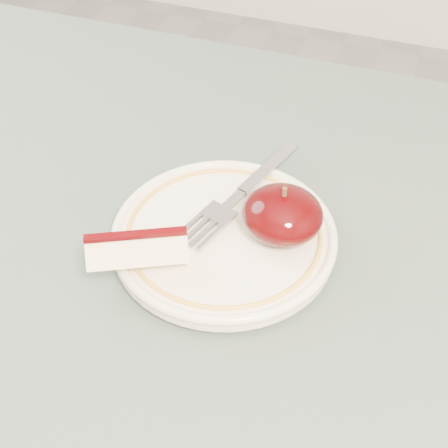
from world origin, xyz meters
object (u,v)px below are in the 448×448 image
(table, at_px, (138,388))
(plate, at_px, (224,236))
(fork, at_px, (241,193))
(apple_half, at_px, (283,214))

(table, bearing_deg, plate, 69.10)
(fork, bearing_deg, plate, -162.62)
(plate, relative_size, apple_half, 2.85)
(plate, xyz_separation_m, fork, (-0.00, 0.05, 0.01))
(plate, height_order, fork, fork)
(fork, bearing_deg, apple_half, -107.15)
(table, bearing_deg, fork, 75.41)
(table, height_order, plate, plate)
(plate, distance_m, fork, 0.05)
(plate, bearing_deg, fork, 90.82)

